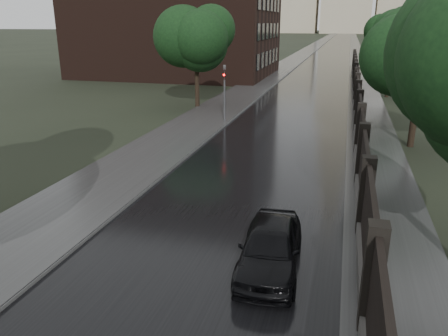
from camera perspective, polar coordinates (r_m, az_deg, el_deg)
road at (r=194.07m, az=14.96°, el=15.93°), size 8.00×420.00×0.02m
sidewalk_left at (r=194.27m, az=13.12°, el=16.09°), size 4.00×420.00×0.16m
verge_right at (r=194.04m, az=16.64°, el=15.80°), size 3.00×420.00×0.08m
fence_right at (r=36.39m, az=16.94°, el=8.68°), size 0.45×75.72×2.70m
tree_left_far at (r=35.90m, az=-3.65°, el=16.11°), size 4.25×4.25×7.39m
tree_right_b at (r=26.26m, az=24.50°, el=13.03°), size 4.08×4.08×7.01m
tree_right_c at (r=44.12m, az=21.20°, el=15.01°), size 4.08×4.08×7.01m
traffic_light at (r=30.30m, az=0.07°, el=10.30°), size 0.16×0.32×4.00m
car_right_near at (r=12.57m, az=6.07°, el=-10.21°), size 1.89×4.23×1.41m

